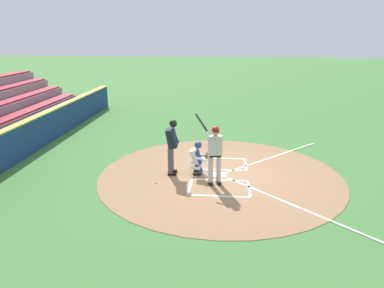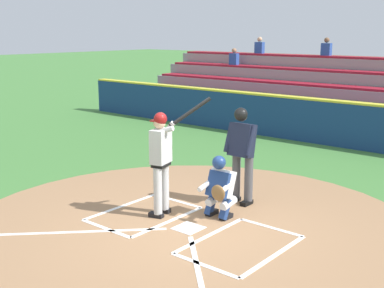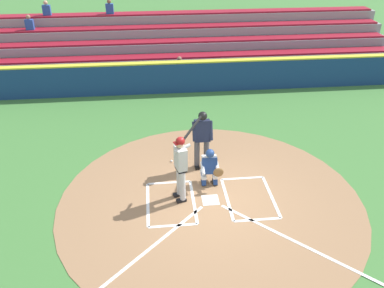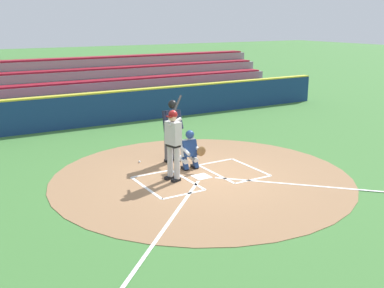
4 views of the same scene
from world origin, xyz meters
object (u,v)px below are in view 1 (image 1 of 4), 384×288
Objects in this scene: batter at (215,151)px; catcher at (198,157)px; plate_umpire at (172,143)px; baseball at (156,183)px.

batter is 1.14m from catcher.
batter is 1.14× the size of plate_umpire.
catcher reaches higher than baseball.
batter reaches higher than catcher.
plate_umpire is 25.20× the size of baseball.
plate_umpire is at bearing 155.68° from baseball.
baseball is (1.00, -1.24, -0.55)m from catcher.
catcher is 0.98m from plate_umpire.
batter is 1.88× the size of catcher.
plate_umpire reaches higher than baseball.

